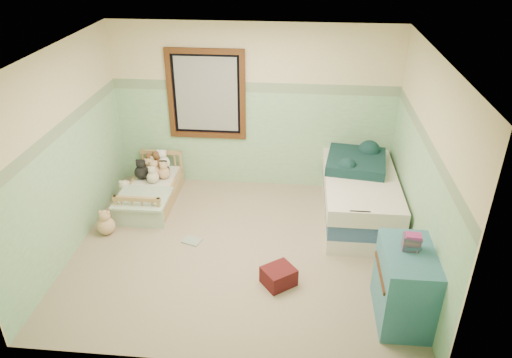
# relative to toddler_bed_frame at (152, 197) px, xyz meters

# --- Properties ---
(floor) EXTENTS (4.20, 3.60, 0.02)m
(floor) POSITION_rel_toddler_bed_frame_xyz_m (1.45, -1.05, -0.10)
(floor) COLOR gray
(floor) RESTS_ON ground
(ceiling) EXTENTS (4.20, 3.60, 0.02)m
(ceiling) POSITION_rel_toddler_bed_frame_xyz_m (1.45, -1.05, 2.42)
(ceiling) COLOR beige
(ceiling) RESTS_ON wall_back
(wall_back) EXTENTS (4.20, 0.04, 2.50)m
(wall_back) POSITION_rel_toddler_bed_frame_xyz_m (1.45, 0.75, 1.16)
(wall_back) COLOR beige
(wall_back) RESTS_ON floor
(wall_front) EXTENTS (4.20, 0.04, 2.50)m
(wall_front) POSITION_rel_toddler_bed_frame_xyz_m (1.45, -2.85, 1.16)
(wall_front) COLOR beige
(wall_front) RESTS_ON floor
(wall_left) EXTENTS (0.04, 3.60, 2.50)m
(wall_left) POSITION_rel_toddler_bed_frame_xyz_m (-0.65, -1.05, 1.16)
(wall_left) COLOR beige
(wall_left) RESTS_ON floor
(wall_right) EXTENTS (0.04, 3.60, 2.50)m
(wall_right) POSITION_rel_toddler_bed_frame_xyz_m (3.55, -1.05, 1.16)
(wall_right) COLOR beige
(wall_right) RESTS_ON floor
(wainscot_mint) EXTENTS (4.20, 0.01, 1.50)m
(wainscot_mint) POSITION_rel_toddler_bed_frame_xyz_m (1.45, 0.74, 0.66)
(wainscot_mint) COLOR #86AC87
(wainscot_mint) RESTS_ON floor
(border_strip) EXTENTS (4.20, 0.01, 0.15)m
(border_strip) POSITION_rel_toddler_bed_frame_xyz_m (1.45, 0.74, 1.49)
(border_strip) COLOR #3F684A
(border_strip) RESTS_ON wall_back
(window_frame) EXTENTS (1.16, 0.06, 1.36)m
(window_frame) POSITION_rel_toddler_bed_frame_xyz_m (0.75, 0.71, 1.36)
(window_frame) COLOR #3B1A0C
(window_frame) RESTS_ON wall_back
(window_blinds) EXTENTS (0.92, 0.01, 1.12)m
(window_blinds) POSITION_rel_toddler_bed_frame_xyz_m (0.75, 0.72, 1.36)
(window_blinds) COLOR #AEAEAC
(window_blinds) RESTS_ON window_frame
(toddler_bed_frame) EXTENTS (0.66, 1.32, 0.17)m
(toddler_bed_frame) POSITION_rel_toddler_bed_frame_xyz_m (0.00, 0.00, 0.00)
(toddler_bed_frame) COLOR #B27C49
(toddler_bed_frame) RESTS_ON floor
(toddler_mattress) EXTENTS (0.61, 1.27, 0.12)m
(toddler_mattress) POSITION_rel_toddler_bed_frame_xyz_m (0.00, 0.00, 0.15)
(toddler_mattress) COLOR silver
(toddler_mattress) RESTS_ON toddler_bed_frame
(patchwork_quilt) EXTENTS (0.72, 0.66, 0.03)m
(patchwork_quilt) POSITION_rel_toddler_bed_frame_xyz_m (0.00, -0.41, 0.22)
(patchwork_quilt) COLOR #7FABDF
(patchwork_quilt) RESTS_ON toddler_mattress
(plush_bed_brown) EXTENTS (0.18, 0.18, 0.18)m
(plush_bed_brown) POSITION_rel_toddler_bed_frame_xyz_m (-0.15, 0.50, 0.30)
(plush_bed_brown) COLOR brown
(plush_bed_brown) RESTS_ON toddler_mattress
(plush_bed_white) EXTENTS (0.23, 0.23, 0.23)m
(plush_bed_white) POSITION_rel_toddler_bed_frame_xyz_m (0.05, 0.50, 0.32)
(plush_bed_white) COLOR white
(plush_bed_white) RESTS_ON toddler_mattress
(plush_bed_tan) EXTENTS (0.19, 0.19, 0.19)m
(plush_bed_tan) POSITION_rel_toddler_bed_frame_xyz_m (-0.10, 0.28, 0.30)
(plush_bed_tan) COLOR #DBAB7F
(plush_bed_tan) RESTS_ON toddler_mattress
(plush_bed_dark) EXTENTS (0.18, 0.18, 0.18)m
(plush_bed_dark) POSITION_rel_toddler_bed_frame_xyz_m (0.13, 0.28, 0.30)
(plush_bed_dark) COLOR black
(plush_bed_dark) RESTS_ON toddler_mattress
(plush_floor_cream) EXTENTS (0.25, 0.25, 0.25)m
(plush_floor_cream) POSITION_rel_toddler_bed_frame_xyz_m (-0.38, -0.05, 0.04)
(plush_floor_cream) COLOR beige
(plush_floor_cream) RESTS_ON floor
(plush_floor_tan) EXTENTS (0.24, 0.24, 0.24)m
(plush_floor_tan) POSITION_rel_toddler_bed_frame_xyz_m (-0.38, -0.86, 0.03)
(plush_floor_tan) COLOR #DBAB7F
(plush_floor_tan) RESTS_ON floor
(twin_bed_frame) EXTENTS (0.93, 1.86, 0.22)m
(twin_bed_frame) POSITION_rel_toddler_bed_frame_xyz_m (3.00, -0.14, 0.02)
(twin_bed_frame) COLOR silver
(twin_bed_frame) RESTS_ON floor
(twin_boxspring) EXTENTS (0.93, 1.86, 0.22)m
(twin_boxspring) POSITION_rel_toddler_bed_frame_xyz_m (3.00, -0.14, 0.24)
(twin_boxspring) COLOR navy
(twin_boxspring) RESTS_ON twin_bed_frame
(twin_mattress) EXTENTS (0.97, 1.90, 0.22)m
(twin_mattress) POSITION_rel_toddler_bed_frame_xyz_m (3.00, -0.14, 0.46)
(twin_mattress) COLOR white
(twin_mattress) RESTS_ON twin_boxspring
(teal_blanket) EXTENTS (0.90, 0.94, 0.14)m
(teal_blanket) POSITION_rel_toddler_bed_frame_xyz_m (2.95, 0.16, 0.64)
(teal_blanket) COLOR #123232
(teal_blanket) RESTS_ON twin_mattress
(dresser) EXTENTS (0.52, 0.83, 0.83)m
(dresser) POSITION_rel_toddler_bed_frame_xyz_m (3.28, -2.05, 0.33)
(dresser) COLOR teal
(dresser) RESTS_ON floor
(book_stack) EXTENTS (0.17, 0.14, 0.16)m
(book_stack) POSITION_rel_toddler_bed_frame_xyz_m (3.28, -1.98, 0.82)
(book_stack) COLOR brown
(book_stack) RESTS_ON dresser
(red_pillow) EXTENTS (0.46, 0.45, 0.21)m
(red_pillow) POSITION_rel_toddler_bed_frame_xyz_m (1.97, -1.66, 0.02)
(red_pillow) COLOR maroon
(red_pillow) RESTS_ON floor
(floor_book) EXTENTS (0.28, 0.24, 0.02)m
(floor_book) POSITION_rel_toddler_bed_frame_xyz_m (0.80, -0.94, -0.07)
(floor_book) COLOR #DFCC4C
(floor_book) RESTS_ON floor
(extra_plush_0) EXTENTS (0.18, 0.18, 0.18)m
(extra_plush_0) POSITION_rel_toddler_bed_frame_xyz_m (0.02, 0.07, 0.30)
(extra_plush_0) COLOR beige
(extra_plush_0) RESTS_ON toddler_mattress
(extra_plush_1) EXTENTS (0.22, 0.22, 0.22)m
(extra_plush_1) POSITION_rel_toddler_bed_frame_xyz_m (-0.18, 0.17, 0.31)
(extra_plush_1) COLOR black
(extra_plush_1) RESTS_ON toddler_mattress
(extra_plush_2) EXTENTS (0.22, 0.22, 0.22)m
(extra_plush_2) POSITION_rel_toddler_bed_frame_xyz_m (-0.01, 0.47, 0.31)
(extra_plush_2) COLOR brown
(extra_plush_2) RESTS_ON toddler_mattress
(extra_plush_3) EXTENTS (0.16, 0.16, 0.16)m
(extra_plush_3) POSITION_rel_toddler_bed_frame_xyz_m (-0.08, 0.47, 0.29)
(extra_plush_3) COLOR beige
(extra_plush_3) RESTS_ON toddler_mattress
(extra_plush_4) EXTENTS (0.19, 0.19, 0.19)m
(extra_plush_4) POSITION_rel_toddler_bed_frame_xyz_m (-0.00, 0.22, 0.30)
(extra_plush_4) COLOR #DBAB7F
(extra_plush_4) RESTS_ON toddler_mattress
(extra_plush_5) EXTENTS (0.19, 0.19, 0.19)m
(extra_plush_5) POSITION_rel_toddler_bed_frame_xyz_m (0.15, 0.21, 0.30)
(extra_plush_5) COLOR #DBAB7F
(extra_plush_5) RESTS_ON toddler_mattress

